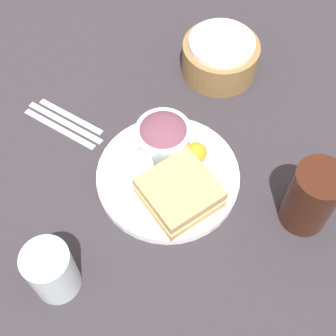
% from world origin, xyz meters
% --- Properties ---
extents(ground_plane, '(4.00, 4.00, 0.00)m').
position_xyz_m(ground_plane, '(0.00, 0.00, 0.00)').
color(ground_plane, '#2D282D').
extents(plate, '(0.26, 0.26, 0.02)m').
position_xyz_m(plate, '(0.00, 0.00, 0.01)').
color(plate, white).
rests_on(plate, ground_plane).
extents(sandwich, '(0.13, 0.13, 0.05)m').
position_xyz_m(sandwich, '(0.05, -0.02, 0.04)').
color(sandwich, tan).
rests_on(sandwich, plate).
extents(salad_bowl, '(0.10, 0.10, 0.07)m').
position_xyz_m(salad_bowl, '(-0.05, 0.03, 0.05)').
color(salad_bowl, silver).
rests_on(salad_bowl, plate).
extents(dressing_cup, '(0.06, 0.06, 0.04)m').
position_xyz_m(dressing_cup, '(-0.04, -0.04, 0.04)').
color(dressing_cup, '#B7B7BC').
rests_on(dressing_cup, plate).
extents(orange_wedge, '(0.04, 0.04, 0.04)m').
position_xyz_m(orange_wedge, '(0.01, 0.06, 0.04)').
color(orange_wedge, orange).
rests_on(orange_wedge, plate).
extents(drink_glass, '(0.08, 0.08, 0.14)m').
position_xyz_m(drink_glass, '(0.22, 0.12, 0.07)').
color(drink_glass, '#38190F').
rests_on(drink_glass, ground_plane).
extents(bread_basket, '(0.16, 0.16, 0.08)m').
position_xyz_m(bread_basket, '(-0.12, 0.26, 0.04)').
color(bread_basket, olive).
rests_on(bread_basket, ground_plane).
extents(fork, '(0.17, 0.05, 0.01)m').
position_xyz_m(fork, '(-0.23, -0.08, 0.00)').
color(fork, '#B2B2B7').
rests_on(fork, ground_plane).
extents(knife, '(0.18, 0.06, 0.01)m').
position_xyz_m(knife, '(-0.23, -0.06, 0.00)').
color(knife, '#B2B2B7').
rests_on(knife, ground_plane).
extents(spoon, '(0.15, 0.05, 0.01)m').
position_xyz_m(spoon, '(-0.24, -0.04, 0.00)').
color(spoon, '#B2B2B7').
rests_on(spoon, ground_plane).
extents(water_glass, '(0.07, 0.07, 0.11)m').
position_xyz_m(water_glass, '(0.02, -0.26, 0.05)').
color(water_glass, silver).
rests_on(water_glass, ground_plane).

